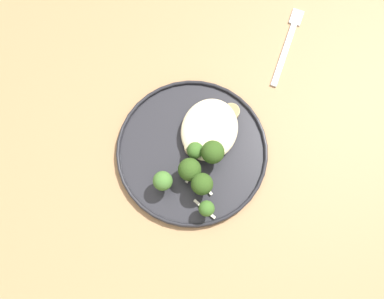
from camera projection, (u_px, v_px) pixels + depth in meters
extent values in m
plane|color=#665B51|center=(178.00, 213.00, 1.52)|extent=(6.00, 6.00, 0.00)
cube|color=#9E754C|center=(167.00, 169.00, 0.82)|extent=(1.40, 1.00, 0.04)
cube|color=olive|center=(377.00, 50.00, 1.30)|extent=(0.06, 0.06, 0.70)
cylinder|color=#232328|center=(192.00, 152.00, 0.81)|extent=(0.29, 0.29, 0.01)
torus|color=black|center=(192.00, 150.00, 0.80)|extent=(0.29, 0.29, 0.01)
ellipsoid|color=beige|center=(209.00, 129.00, 0.80)|extent=(0.13, 0.11, 0.03)
cylinder|color=#DBB77A|center=(231.00, 112.00, 0.81)|extent=(0.03, 0.03, 0.01)
cylinder|color=#8E774F|center=(232.00, 111.00, 0.81)|extent=(0.03, 0.03, 0.00)
cylinder|color=#E5C689|center=(207.00, 136.00, 0.80)|extent=(0.03, 0.03, 0.01)
cylinder|color=#958159|center=(207.00, 135.00, 0.80)|extent=(0.03, 0.03, 0.00)
cylinder|color=beige|center=(214.00, 127.00, 0.80)|extent=(0.03, 0.03, 0.01)
cylinder|color=#988766|center=(215.00, 126.00, 0.80)|extent=(0.02, 0.02, 0.00)
cylinder|color=beige|center=(191.00, 148.00, 0.79)|extent=(0.03, 0.03, 0.02)
cylinder|color=#988766|center=(191.00, 146.00, 0.78)|extent=(0.02, 0.02, 0.00)
cylinder|color=#E5C689|center=(222.00, 140.00, 0.80)|extent=(0.03, 0.03, 0.01)
cylinder|color=#958159|center=(222.00, 139.00, 0.79)|extent=(0.03, 0.03, 0.00)
cylinder|color=#89A356|center=(164.00, 184.00, 0.77)|extent=(0.02, 0.02, 0.03)
sphere|color=#42702D|center=(163.00, 181.00, 0.75)|extent=(0.04, 0.04, 0.04)
cylinder|color=#89A356|center=(190.00, 172.00, 0.78)|extent=(0.01, 0.01, 0.02)
sphere|color=#2D4C19|center=(190.00, 169.00, 0.76)|extent=(0.04, 0.04, 0.04)
cylinder|color=#89A356|center=(195.00, 153.00, 0.79)|extent=(0.02, 0.02, 0.02)
sphere|color=#386023|center=(195.00, 150.00, 0.78)|extent=(0.03, 0.03, 0.03)
cylinder|color=#7A994C|center=(202.00, 187.00, 0.77)|extent=(0.02, 0.02, 0.03)
sphere|color=#2D4C19|center=(202.00, 184.00, 0.74)|extent=(0.04, 0.04, 0.04)
cylinder|color=#7A994C|center=(206.00, 210.00, 0.76)|extent=(0.02, 0.02, 0.03)
sphere|color=#386023|center=(207.00, 208.00, 0.74)|extent=(0.03, 0.03, 0.03)
cylinder|color=#7A994C|center=(212.00, 156.00, 0.79)|extent=(0.01, 0.01, 0.03)
sphere|color=#2D4C19|center=(213.00, 152.00, 0.76)|extent=(0.04, 0.04, 0.04)
cube|color=silver|center=(203.00, 183.00, 0.78)|extent=(0.03, 0.05, 0.00)
cube|color=silver|center=(192.00, 173.00, 0.79)|extent=(0.04, 0.01, 0.00)
cube|color=silver|center=(205.00, 209.00, 0.77)|extent=(0.02, 0.05, 0.00)
cube|color=silver|center=(284.00, 55.00, 0.87)|extent=(0.15, 0.01, 0.00)
cube|color=silver|center=(296.00, 17.00, 0.89)|extent=(0.04, 0.02, 0.00)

